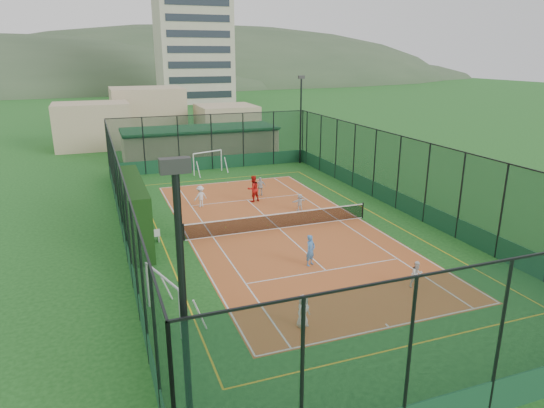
{
  "coord_description": "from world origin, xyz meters",
  "views": [
    {
      "loc": [
        -10.01,
        -25.8,
        10.16
      ],
      "look_at": [
        0.01,
        1.24,
        1.2
      ],
      "focal_mm": 32.0,
      "sensor_mm": 36.0,
      "label": 1
    }
  ],
  "objects_px": {
    "floodlight_sw": "(186,345)",
    "clubhouse": "(200,143)",
    "child_near_left": "(303,311)",
    "child_far_back": "(300,202)",
    "futsal_goal_far": "(208,163)",
    "white_bench": "(147,236)",
    "futsal_goal_near": "(163,299)",
    "apartment_tower": "(193,30)",
    "child_far_right": "(261,186)",
    "coach": "(253,189)",
    "floodlight_ne": "(301,120)",
    "child_near_mid": "(310,250)",
    "child_near_right": "(417,274)",
    "child_far_left": "(200,196)"
  },
  "relations": [
    {
      "from": "floodlight_sw",
      "to": "clubhouse",
      "type": "height_order",
      "value": "floodlight_sw"
    },
    {
      "from": "clubhouse",
      "to": "child_near_left",
      "type": "relative_size",
      "value": 11.33
    },
    {
      "from": "clubhouse",
      "to": "child_far_back",
      "type": "bearing_deg",
      "value": -82.21
    },
    {
      "from": "clubhouse",
      "to": "child_near_left",
      "type": "height_order",
      "value": "clubhouse"
    },
    {
      "from": "floodlight_sw",
      "to": "futsal_goal_far",
      "type": "relative_size",
      "value": 2.78
    },
    {
      "from": "white_bench",
      "to": "futsal_goal_near",
      "type": "bearing_deg",
      "value": -94.71
    },
    {
      "from": "floodlight_sw",
      "to": "futsal_goal_near",
      "type": "bearing_deg",
      "value": 86.59
    },
    {
      "from": "apartment_tower",
      "to": "child_near_left",
      "type": "bearing_deg",
      "value": -99.27
    },
    {
      "from": "floodlight_sw",
      "to": "futsal_goal_near",
      "type": "relative_size",
      "value": 2.68
    },
    {
      "from": "floodlight_sw",
      "to": "apartment_tower",
      "type": "distance_m",
      "value": 101.31
    },
    {
      "from": "child_far_right",
      "to": "coach",
      "type": "height_order",
      "value": "coach"
    },
    {
      "from": "futsal_goal_far",
      "to": "child_near_left",
      "type": "xyz_separation_m",
      "value": [
        -2.37,
        -26.2,
        -0.28
      ]
    },
    {
      "from": "white_bench",
      "to": "child_far_back",
      "type": "bearing_deg",
      "value": 10.83
    },
    {
      "from": "floodlight_sw",
      "to": "futsal_goal_near",
      "type": "height_order",
      "value": "floodlight_sw"
    },
    {
      "from": "floodlight_ne",
      "to": "child_near_mid",
      "type": "distance_m",
      "value": 24.13
    },
    {
      "from": "child_near_left",
      "to": "child_far_right",
      "type": "relative_size",
      "value": 0.96
    },
    {
      "from": "futsal_goal_far",
      "to": "child_far_right",
      "type": "height_order",
      "value": "futsal_goal_far"
    },
    {
      "from": "child_near_right",
      "to": "child_far_right",
      "type": "xyz_separation_m",
      "value": [
        -1.78,
        16.52,
        0.08
      ]
    },
    {
      "from": "floodlight_sw",
      "to": "floodlight_ne",
      "type": "relative_size",
      "value": 1.0
    },
    {
      "from": "clubhouse",
      "to": "apartment_tower",
      "type": "relative_size",
      "value": 0.51
    },
    {
      "from": "futsal_goal_near",
      "to": "child_far_back",
      "type": "height_order",
      "value": "futsal_goal_near"
    },
    {
      "from": "coach",
      "to": "white_bench",
      "type": "bearing_deg",
      "value": 18.22
    },
    {
      "from": "floodlight_ne",
      "to": "child_far_left",
      "type": "bearing_deg",
      "value": -138.76
    },
    {
      "from": "floodlight_ne",
      "to": "apartment_tower",
      "type": "xyz_separation_m",
      "value": [
        3.4,
        65.4,
        10.88
      ]
    },
    {
      "from": "child_near_mid",
      "to": "child_far_left",
      "type": "relative_size",
      "value": 1.07
    },
    {
      "from": "child_near_right",
      "to": "child_near_left",
      "type": "bearing_deg",
      "value": -169.56
    },
    {
      "from": "apartment_tower",
      "to": "child_near_right",
      "type": "xyz_separation_m",
      "value": [
        -8.93,
        -91.35,
        -14.38
      ]
    },
    {
      "from": "floodlight_ne",
      "to": "child_far_right",
      "type": "height_order",
      "value": "floodlight_ne"
    },
    {
      "from": "child_far_left",
      "to": "child_far_back",
      "type": "bearing_deg",
      "value": 133.52
    },
    {
      "from": "floodlight_sw",
      "to": "child_near_mid",
      "type": "bearing_deg",
      "value": 53.67
    },
    {
      "from": "apartment_tower",
      "to": "floodlight_sw",
      "type": "bearing_deg",
      "value": -101.8
    },
    {
      "from": "clubhouse",
      "to": "child_near_mid",
      "type": "xyz_separation_m",
      "value": [
        -0.45,
        -27.52,
        -0.77
      ]
    },
    {
      "from": "futsal_goal_near",
      "to": "coach",
      "type": "bearing_deg",
      "value": -47.26
    },
    {
      "from": "child_near_left",
      "to": "child_far_left",
      "type": "xyz_separation_m",
      "value": [
        -0.38,
        16.64,
        0.07
      ]
    },
    {
      "from": "futsal_goal_near",
      "to": "child_far_back",
      "type": "xyz_separation_m",
      "value": [
        10.73,
        11.26,
        -0.41
      ]
    },
    {
      "from": "clubhouse",
      "to": "child_near_left",
      "type": "distance_m",
      "value": 32.82
    },
    {
      "from": "white_bench",
      "to": "child_near_mid",
      "type": "height_order",
      "value": "child_near_mid"
    },
    {
      "from": "child_near_right",
      "to": "coach",
      "type": "relative_size",
      "value": 0.65
    },
    {
      "from": "apartment_tower",
      "to": "child_near_left",
      "type": "relative_size",
      "value": 22.37
    },
    {
      "from": "futsal_goal_near",
      "to": "coach",
      "type": "distance_m",
      "value": 16.59
    },
    {
      "from": "white_bench",
      "to": "child_far_left",
      "type": "xyz_separation_m",
      "value": [
        4.29,
        5.61,
        0.34
      ]
    },
    {
      "from": "futsal_goal_near",
      "to": "child_near_mid",
      "type": "height_order",
      "value": "futsal_goal_near"
    },
    {
      "from": "white_bench",
      "to": "child_near_left",
      "type": "relative_size",
      "value": 1.09
    },
    {
      "from": "futsal_goal_far",
      "to": "child_far_back",
      "type": "relative_size",
      "value": 2.58
    },
    {
      "from": "child_near_left",
      "to": "child_far_left",
      "type": "distance_m",
      "value": 16.65
    },
    {
      "from": "floodlight_ne",
      "to": "child_near_left",
      "type": "height_order",
      "value": "floodlight_ne"
    },
    {
      "from": "futsal_goal_far",
      "to": "coach",
      "type": "relative_size",
      "value": 1.57
    },
    {
      "from": "child_near_mid",
      "to": "coach",
      "type": "xyz_separation_m",
      "value": [
        0.75,
        11.43,
        0.15
      ]
    },
    {
      "from": "white_bench",
      "to": "child_far_left",
      "type": "distance_m",
      "value": 7.07
    },
    {
      "from": "apartment_tower",
      "to": "futsal_goal_near",
      "type": "relative_size",
      "value": 9.76
    }
  ]
}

